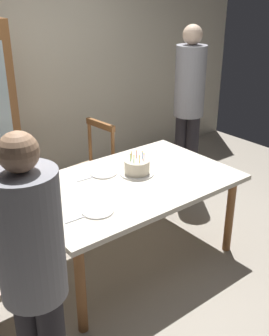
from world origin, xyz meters
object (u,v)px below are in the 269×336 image
(plate_far_side, at_px, (103,173))
(person_guest, at_px, (189,100))
(chair_spindle_back, at_px, (89,173))
(person_celebrant, at_px, (33,270))
(dining_table, at_px, (130,190))
(plate_near_celebrant, at_px, (98,211))
(birthday_cake, at_px, (137,168))

(plate_far_side, xyz_separation_m, person_guest, (1.40, 0.42, 0.30))
(plate_far_side, height_order, chair_spindle_back, chair_spindle_back)
(person_celebrant, bearing_deg, plate_far_side, 42.65)
(dining_table, relative_size, plate_near_celebrant, 7.73)
(plate_far_side, xyz_separation_m, chair_spindle_back, (0.24, 0.62, -0.29))
(chair_spindle_back, bearing_deg, plate_far_side, -111.18)
(birthday_cake, xyz_separation_m, plate_near_celebrant, (-0.60, -0.31, -0.05))
(birthday_cake, xyz_separation_m, person_celebrant, (-1.32, -0.84, 0.12))
(person_celebrant, bearing_deg, chair_spindle_back, 50.61)
(dining_table, distance_m, person_guest, 1.52)
(plate_near_celebrant, bearing_deg, birthday_cake, 27.37)
(dining_table, distance_m, birthday_cake, 0.20)
(birthday_cake, distance_m, chair_spindle_back, 0.86)
(plate_near_celebrant, relative_size, chair_spindle_back, 0.23)
(dining_table, xyz_separation_m, person_celebrant, (-1.19, -0.77, 0.26))
(birthday_cake, relative_size, plate_far_side, 1.27)
(plate_near_celebrant, height_order, plate_far_side, same)
(dining_table, distance_m, chair_spindle_back, 0.90)
(birthday_cake, distance_m, person_guest, 1.35)
(dining_table, distance_m, plate_near_celebrant, 0.53)
(chair_spindle_back, distance_m, person_celebrant, 2.16)
(plate_far_side, bearing_deg, person_guest, 16.49)
(chair_spindle_back, bearing_deg, dining_table, -100.19)
(plate_near_celebrant, bearing_deg, person_celebrant, -143.61)
(birthday_cake, height_order, person_celebrant, person_celebrant)
(chair_spindle_back, height_order, person_celebrant, person_celebrant)
(birthday_cake, relative_size, plate_near_celebrant, 1.27)
(person_guest, bearing_deg, chair_spindle_back, 170.10)
(plate_far_side, bearing_deg, chair_spindle_back, 68.82)
(dining_table, relative_size, birthday_cake, 6.08)
(dining_table, bearing_deg, plate_near_celebrant, -152.60)
(birthday_cake, bearing_deg, person_celebrant, -147.49)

